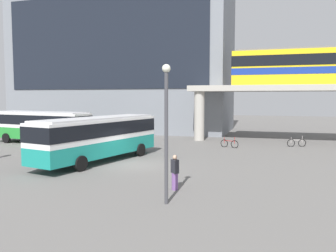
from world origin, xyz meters
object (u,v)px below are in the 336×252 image
object	(u,v)px
station_building	(123,56)
bicycle_red	(229,144)
pedestrian_by_bike_rack	(175,173)
bicycle_silver	(297,143)
bus_secondary	(41,124)
bus_main	(98,134)
train	(329,66)

from	to	relation	value
station_building	bicycle_red	distance (m)	24.27
station_building	pedestrian_by_bike_rack	bearing A→B (deg)	-61.85
bicycle_silver	pedestrian_by_bike_rack	distance (m)	19.44
pedestrian_by_bike_rack	bus_secondary	bearing A→B (deg)	143.29
station_building	bus_main	world-z (taller)	station_building
bus_main	pedestrian_by_bike_rack	bearing A→B (deg)	-38.45
station_building	bus_main	size ratio (longest dim) A/B	2.66
station_building	bus_main	bearing A→B (deg)	-70.22
train	bus_main	world-z (taller)	train
station_building	bicycle_red	bearing A→B (deg)	-39.96
station_building	bicycle_red	xyz separation A→B (m)	(16.87, -14.14, -10.21)
bus_secondary	pedestrian_by_bike_rack	bearing A→B (deg)	-36.71
bus_main	train	bearing A→B (deg)	43.52
train	bus_main	size ratio (longest dim) A/B	1.71
train	bicycle_red	size ratio (longest dim) A/B	11.29
train	bicycle_silver	world-z (taller)	train
bicycle_silver	pedestrian_by_bike_rack	size ratio (longest dim) A/B	0.98
bus_main	bicycle_silver	world-z (taller)	bus_main
bus_secondary	bicycle_silver	bearing A→B (deg)	11.55
bicycle_silver	pedestrian_by_bike_rack	bearing A→B (deg)	-110.75
bus_secondary	pedestrian_by_bike_rack	world-z (taller)	bus_secondary
bus_secondary	bicycle_red	size ratio (longest dim) A/B	6.60
bus_secondary	bicycle_red	xyz separation A→B (m)	(18.52, 2.61, -1.63)
bus_main	bus_secondary	distance (m)	12.65
bicycle_silver	bicycle_red	size ratio (longest dim) A/B	1.01
station_building	bus_secondary	world-z (taller)	station_building
train	bicycle_red	world-z (taller)	train
bicycle_red	bus_secondary	bearing A→B (deg)	-171.98
train	bus_secondary	bearing A→B (deg)	-161.68
bicycle_silver	bicycle_red	world-z (taller)	same
bus_secondary	bicycle_red	bearing A→B (deg)	8.02
train	bicycle_silver	distance (m)	9.14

